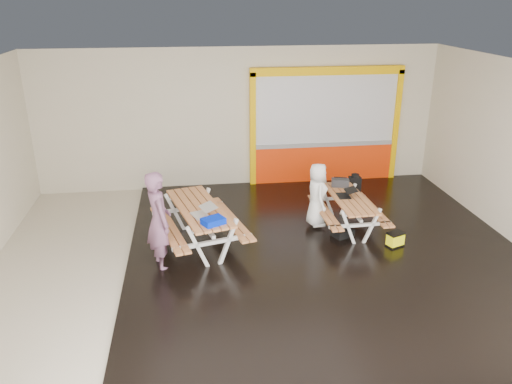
{
  "coord_description": "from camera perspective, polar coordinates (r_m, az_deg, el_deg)",
  "views": [
    {
      "loc": [
        -1.25,
        -8.29,
        4.65
      ],
      "look_at": [
        0.0,
        0.9,
        1.0
      ],
      "focal_mm": 35.37,
      "sensor_mm": 36.0,
      "label": 1
    }
  ],
  "objects": [
    {
      "name": "room",
      "position": [
        8.87,
        0.79,
        2.4
      ],
      "size": [
        10.02,
        8.02,
        3.52
      ],
      "color": "beige",
      "rests_on": "ground"
    },
    {
      "name": "deck",
      "position": [
        9.82,
        8.02,
        -6.86
      ],
      "size": [
        7.5,
        7.98,
        0.05
      ],
      "primitive_type": "cube",
      "color": "black",
      "rests_on": "room"
    },
    {
      "name": "kiosk",
      "position": [
        13.1,
        7.83,
        7.11
      ],
      "size": [
        3.88,
        0.16,
        3.0
      ],
      "color": "#F33607",
      "rests_on": "room"
    },
    {
      "name": "picnic_table_left",
      "position": [
        9.75,
        -6.41,
        -2.78
      ],
      "size": [
        1.99,
        2.49,
        0.88
      ],
      "color": "#C8814D",
      "rests_on": "deck"
    },
    {
      "name": "picnic_table_right",
      "position": [
        10.63,
        10.44,
        -1.44
      ],
      "size": [
        1.31,
        1.89,
        0.74
      ],
      "color": "#C8814D",
      "rests_on": "deck"
    },
    {
      "name": "person_left",
      "position": [
        9.07,
        -10.93,
        -3.25
      ],
      "size": [
        0.64,
        0.78,
        1.85
      ],
      "primitive_type": "imported",
      "rotation": [
        0.0,
        0.0,
        1.9
      ],
      "color": "#774D6A",
      "rests_on": "deck"
    },
    {
      "name": "person_right",
      "position": [
        10.52,
        6.92,
        -0.29
      ],
      "size": [
        0.43,
        0.66,
        1.34
      ],
      "primitive_type": "imported",
      "rotation": [
        0.0,
        0.0,
        1.58
      ],
      "color": "white",
      "rests_on": "deck"
    },
    {
      "name": "laptop_left",
      "position": [
        9.28,
        -6.02,
        -2.28
      ],
      "size": [
        0.53,
        0.5,
        0.18
      ],
      "color": "silver",
      "rests_on": "picnic_table_left"
    },
    {
      "name": "laptop_right",
      "position": [
        10.59,
        10.16,
        -0.19
      ],
      "size": [
        0.4,
        0.35,
        0.16
      ],
      "color": "black",
      "rests_on": "picnic_table_right"
    },
    {
      "name": "blue_pouch",
      "position": [
        8.91,
        -4.86,
        -3.29
      ],
      "size": [
        0.47,
        0.42,
        0.11
      ],
      "primitive_type": "cube",
      "rotation": [
        0.0,
        0.0,
        0.48
      ],
      "color": "#001EC4",
      "rests_on": "picnic_table_left"
    },
    {
      "name": "toolbox",
      "position": [
        11.1,
        9.5,
        1.05
      ],
      "size": [
        0.41,
        0.28,
        0.22
      ],
      "color": "black",
      "rests_on": "picnic_table_right"
    },
    {
      "name": "backpack",
      "position": [
        11.53,
        11.09,
        0.93
      ],
      "size": [
        0.28,
        0.19,
        0.45
      ],
      "color": "black",
      "rests_on": "picnic_table_right"
    },
    {
      "name": "dark_case",
      "position": [
        10.44,
        9.78,
        -4.55
      ],
      "size": [
        0.48,
        0.42,
        0.15
      ],
      "primitive_type": "cube",
      "rotation": [
        0.0,
        0.0,
        0.38
      ],
      "color": "black",
      "rests_on": "deck"
    },
    {
      "name": "fluke_bag",
      "position": [
        10.24,
        15.47,
        -5.22
      ],
      "size": [
        0.38,
        0.32,
        0.28
      ],
      "color": "black",
      "rests_on": "deck"
    }
  ]
}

